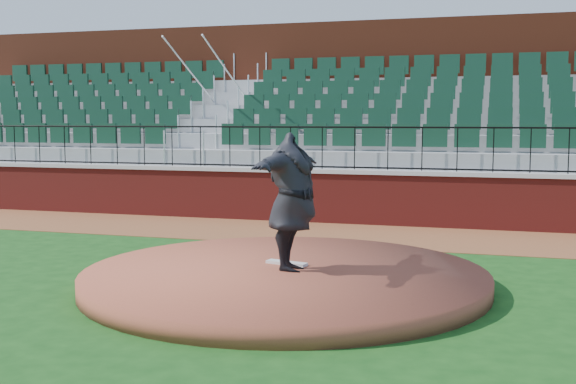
% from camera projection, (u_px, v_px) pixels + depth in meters
% --- Properties ---
extents(ground, '(90.00, 90.00, 0.00)m').
position_uv_depth(ground, '(259.00, 291.00, 10.44)').
color(ground, '#124012').
rests_on(ground, ground).
extents(warning_track, '(34.00, 3.20, 0.01)m').
position_uv_depth(warning_track, '(339.00, 234.00, 15.58)').
color(warning_track, brown).
rests_on(warning_track, ground).
extents(field_wall, '(34.00, 0.35, 1.20)m').
position_uv_depth(field_wall, '(354.00, 199.00, 17.05)').
color(field_wall, maroon).
rests_on(field_wall, ground).
extents(wall_cap, '(34.00, 0.45, 0.10)m').
position_uv_depth(wall_cap, '(354.00, 172.00, 16.98)').
color(wall_cap, '#B7B7B7').
rests_on(wall_cap, field_wall).
extents(wall_railing, '(34.00, 0.05, 1.00)m').
position_uv_depth(wall_railing, '(355.00, 148.00, 16.93)').
color(wall_railing, black).
rests_on(wall_railing, wall_cap).
extents(seating_stands, '(34.00, 5.10, 4.60)m').
position_uv_depth(seating_stands, '(375.00, 126.00, 19.47)').
color(seating_stands, gray).
rests_on(seating_stands, ground).
extents(concourse_wall, '(34.00, 0.50, 5.50)m').
position_uv_depth(concourse_wall, '(390.00, 111.00, 22.10)').
color(concourse_wall, maroon).
rests_on(concourse_wall, ground).
extents(pitchers_mound, '(6.03, 6.03, 0.25)m').
position_uv_depth(pitchers_mound, '(285.00, 278.00, 10.70)').
color(pitchers_mound, brown).
rests_on(pitchers_mound, ground).
extents(pitching_rubber, '(0.69, 0.32, 0.04)m').
position_uv_depth(pitching_rubber, '(287.00, 263.00, 11.08)').
color(pitching_rubber, silver).
rests_on(pitching_rubber, pitchers_mound).
extents(pitcher, '(0.75, 2.54, 2.05)m').
position_uv_depth(pitcher, '(292.00, 202.00, 10.55)').
color(pitcher, black).
rests_on(pitcher, pitchers_mound).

